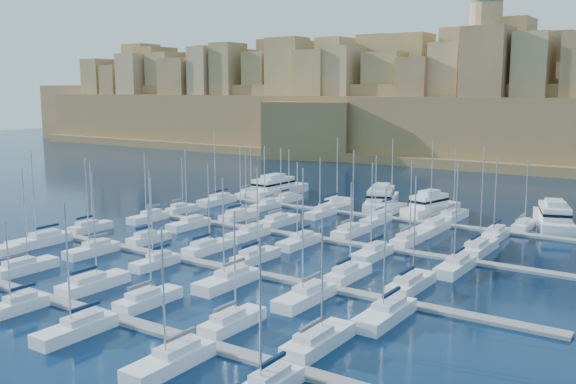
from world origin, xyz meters
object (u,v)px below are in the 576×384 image
Objects in this scene: sailboat_2 at (93,284)px; motor_yacht_d at (554,217)px; motor_yacht_a at (275,188)px; motor_yacht_b at (381,199)px; sailboat_4 at (232,322)px; motor_yacht_c at (430,206)px.

sailboat_2 is 80.92m from motor_yacht_d.
motor_yacht_a is 27.41m from motor_yacht_b.
sailboat_4 is 73.46m from motor_yacht_b.
sailboat_2 is 74.23m from motor_yacht_a.
motor_yacht_d is (22.71, 1.84, -0.00)m from motor_yacht_c.
sailboat_4 is at bearing -103.36° from motor_yacht_d.
sailboat_4 is at bearing -76.29° from motor_yacht_b.
motor_yacht_a and motor_yacht_c have the same top height.
motor_yacht_b is 34.30m from motor_yacht_d.
sailboat_2 is 0.78× the size of motor_yacht_b.
motor_yacht_b is (-17.40, 71.36, 1.00)m from sailboat_4.
sailboat_4 is 0.65× the size of motor_yacht_b.
sailboat_4 is (22.63, -0.56, -0.03)m from sailboat_2.
motor_yacht_a is 0.98× the size of motor_yacht_b.
motor_yacht_d is at bearing -0.34° from motor_yacht_b.
motor_yacht_b is 1.29× the size of motor_yacht_c.
sailboat_4 is 0.67× the size of motor_yacht_a.
motor_yacht_a and motor_yacht_b have the same top height.
sailboat_4 is 69.56m from motor_yacht_c.
motor_yacht_a is at bearing 176.95° from motor_yacht_c.
motor_yacht_c is 22.79m from motor_yacht_d.
motor_yacht_a is (-44.81, 71.39, 1.00)m from sailboat_4.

